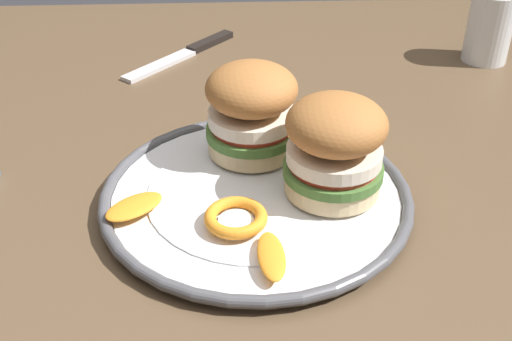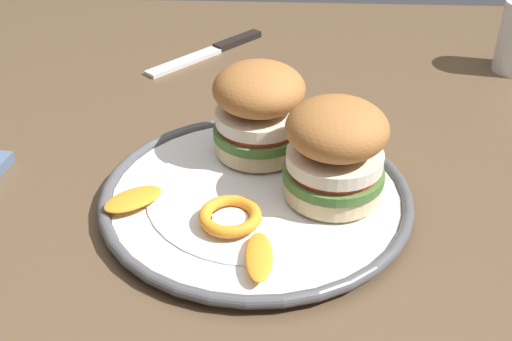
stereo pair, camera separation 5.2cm
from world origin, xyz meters
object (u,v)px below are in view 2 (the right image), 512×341
table_knife (215,50)px  sandwich_half_left (259,109)px  dining_table (272,251)px  sandwich_half_right (335,150)px  dinner_plate (256,196)px

table_knife → sandwich_half_left: bearing=-165.1°
sandwich_half_left → table_knife: 0.33m
dining_table → sandwich_half_left: bearing=27.5°
sandwich_half_right → table_knife: size_ratio=0.77×
dinner_plate → sandwich_half_left: sandwich_half_left is taller
dining_table → table_knife: size_ratio=6.51×
dining_table → sandwich_half_right: 0.19m
sandwich_half_left → sandwich_half_right: (-0.08, -0.08, 0.00)m
dining_table → sandwich_half_left: (0.03, 0.02, 0.17)m
dinner_plate → sandwich_half_right: (-0.00, -0.08, 0.06)m
dining_table → table_knife: (0.34, 0.10, 0.10)m
table_knife → dinner_plate: bearing=-167.8°
dining_table → sandwich_half_right: (-0.05, -0.06, 0.17)m
dining_table → dinner_plate: size_ratio=3.70×
dining_table → sandwich_half_left: 0.17m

